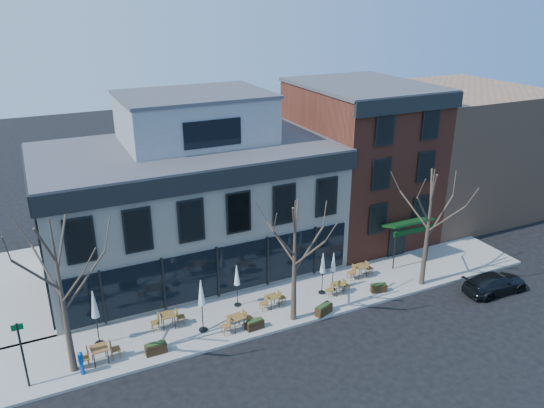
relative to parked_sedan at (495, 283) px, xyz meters
name	(u,v)px	position (x,y,z in m)	size (l,w,h in m)	color
ground	(218,299)	(-15.52, 6.39, -0.61)	(120.00, 120.00, 0.00)	black
sidewalk_front	(283,303)	(-12.27, 4.24, -0.54)	(33.50, 4.70, 0.15)	gray
sidewalk_side	(9,293)	(-26.77, 12.39, -0.54)	(4.50, 12.00, 0.15)	gray
corner_building	(190,198)	(-15.44, 11.46, 4.11)	(18.39, 10.39, 11.10)	silver
red_brick_building	(359,160)	(-2.52, 11.37, 5.02)	(8.20, 11.78, 11.18)	brown
bg_building	(453,149)	(7.48, 12.39, 4.39)	(12.00, 12.00, 10.00)	#8C664C
tree_corner	(62,296)	(-24.00, 3.19, 3.64)	(3.93, 3.98, 7.92)	#382B21
tree_mid	(295,260)	(-12.51, 2.49, 3.18)	(3.50, 3.55, 7.04)	#382B21
tree_right	(428,227)	(-3.50, 2.49, 3.41)	(3.72, 3.77, 7.48)	#382B21
sign_pole	(22,351)	(-26.02, 2.89, 1.46)	(0.50, 0.10, 3.40)	black
parked_sedan	(495,283)	(0.00, 0.00, 0.00)	(1.71, 4.22, 1.22)	black
call_box	(81,362)	(-23.68, 2.70, 0.22)	(0.25, 0.25, 1.28)	#0B4299
cafe_set_0	(100,353)	(-22.77, 3.21, 0.08)	(2.02, 0.84, 1.05)	brown
cafe_set_1	(168,319)	(-18.99, 4.68, 0.04)	(1.88, 0.78, 0.99)	brown
cafe_set_2	(237,321)	(-15.71, 2.91, 0.04)	(1.90, 0.85, 0.98)	brown
cafe_set_3	(273,300)	(-13.03, 4.07, -0.01)	(1.69, 0.73, 0.87)	brown
cafe_set_4	(338,287)	(-8.87, 3.69, -0.03)	(1.60, 0.65, 0.84)	brown
cafe_set_5	(360,270)	(-6.52, 4.82, 0.04)	(1.84, 0.75, 0.97)	brown
umbrella_0	(94,307)	(-22.60, 4.76, 1.75)	(0.50, 0.50, 3.13)	black
umbrella_1	(201,295)	(-17.39, 3.60, 1.70)	(0.49, 0.49, 3.06)	black
umbrella_2	(237,277)	(-14.80, 5.11, 1.38)	(0.42, 0.42, 2.61)	black
umbrella_3	(323,265)	(-9.69, 4.20, 1.43)	(0.43, 0.43, 2.68)	black
umbrella_4	(333,264)	(-8.92, 4.25, 1.30)	(0.40, 0.40, 2.49)	black
planter_0	(156,348)	(-20.15, 2.75, -0.17)	(1.06, 0.42, 0.59)	#332111
planter_1	(255,324)	(-14.82, 2.55, -0.19)	(1.00, 0.46, 0.54)	black
planter_2	(324,309)	(-10.75, 2.19, -0.16)	(1.17, 0.78, 0.61)	#332411
planter_3	(379,288)	(-6.52, 2.83, -0.19)	(1.03, 0.64, 0.54)	black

